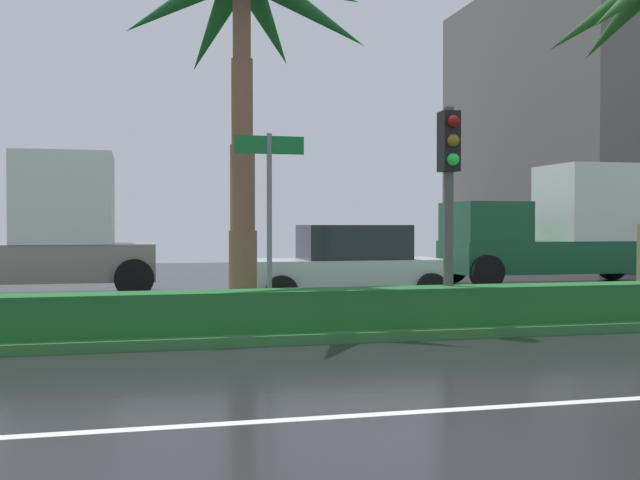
{
  "coord_description": "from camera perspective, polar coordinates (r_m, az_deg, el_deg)",
  "views": [
    {
      "loc": [
        -1.81,
        -4.55,
        1.73
      ],
      "look_at": [
        2.01,
        11.28,
        1.4
      ],
      "focal_mm": 42.57,
      "sensor_mm": 36.0,
      "label": 1
    }
  ],
  "objects": [
    {
      "name": "palm_tree_centre_left",
      "position": [
        13.65,
        -6.02,
        16.13
      ],
      "size": [
        4.67,
        4.6,
        6.45
      ],
      "color": "brown",
      "rests_on": "median_strip"
    },
    {
      "name": "median_strip",
      "position": [
        12.78,
        -5.37,
        -6.28
      ],
      "size": [
        85.5,
        4.0,
        0.15
      ],
      "primitive_type": "cube",
      "color": "#2D6B33",
      "rests_on": "ground_plane"
    },
    {
      "name": "street_name_sign",
      "position": [
        11.85,
        -3.83,
        2.85
      ],
      "size": [
        1.1,
        0.08,
        3.0
      ],
      "color": "slate",
      "rests_on": "median_strip"
    },
    {
      "name": "box_truck_following",
      "position": [
        23.01,
        17.39,
        0.66
      ],
      "size": [
        6.4,
        2.64,
        3.46
      ],
      "rotation": [
        0.0,
        0.0,
        3.14
      ],
      "color": "#195133",
      "rests_on": "ground_plane"
    },
    {
      "name": "ground_plane",
      "position": [
        13.78,
        -5.97,
        -6.26
      ],
      "size": [
        90.0,
        42.0,
        0.1
      ],
      "primitive_type": "cube",
      "color": "black"
    },
    {
      "name": "car_in_traffic_second",
      "position": [
        16.93,
        2.18,
        -1.89
      ],
      "size": [
        4.3,
        2.02,
        1.72
      ],
      "rotation": [
        0.0,
        0.0,
        3.14
      ],
      "color": "silver",
      "rests_on": "ground_plane"
    },
    {
      "name": "traffic_signal_median_right",
      "position": [
        12.32,
        9.68,
        4.89
      ],
      "size": [
        0.28,
        0.43,
        3.46
      ],
      "color": "#4C4C47",
      "rests_on": "median_strip"
    },
    {
      "name": "box_truck_lead",
      "position": [
        19.7,
        -21.46,
        0.56
      ],
      "size": [
        6.4,
        2.64,
        3.46
      ],
      "rotation": [
        0.0,
        0.0,
        3.14
      ],
      "color": "gray",
      "rests_on": "ground_plane"
    },
    {
      "name": "median_hedge",
      "position": [
        11.36,
        -4.36,
        -5.3
      ],
      "size": [
        76.5,
        0.7,
        0.6
      ],
      "color": "#1E6028",
      "rests_on": "median_strip"
    },
    {
      "name": "near_lane_divider_stripe",
      "position": [
        7.01,
        1.84,
        -13.11
      ],
      "size": [
        81.0,
        0.14,
        0.01
      ],
      "primitive_type": "cube",
      "color": "white",
      "rests_on": "ground_plane"
    }
  ]
}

